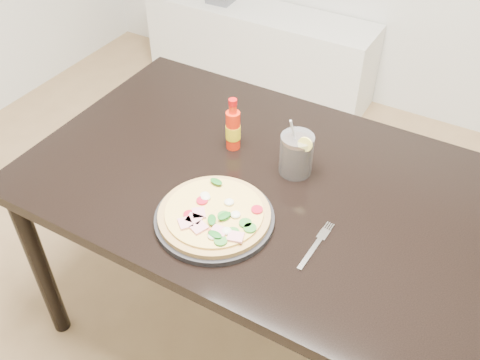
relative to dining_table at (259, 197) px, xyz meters
The scene contains 7 objects.
dining_table is the anchor object (origin of this frame).
plate 0.24m from the dining_table, 95.67° to the right, with size 0.33×0.33×0.02m, color black.
pizza 0.25m from the dining_table, 95.00° to the right, with size 0.31×0.31×0.03m.
hot_sauce_bottle 0.23m from the dining_table, 148.88° to the left, with size 0.05×0.05×0.18m.
cola_cup 0.18m from the dining_table, 44.89° to the left, with size 0.10×0.10×0.19m.
fork 0.32m from the dining_table, 32.58° to the right, with size 0.03×0.19×0.00m.
media_console 1.81m from the dining_table, 118.17° to the left, with size 1.40×0.34×0.50m, color white.
Camera 1 is at (0.58, -0.55, 1.80)m, focal length 40.00 mm.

